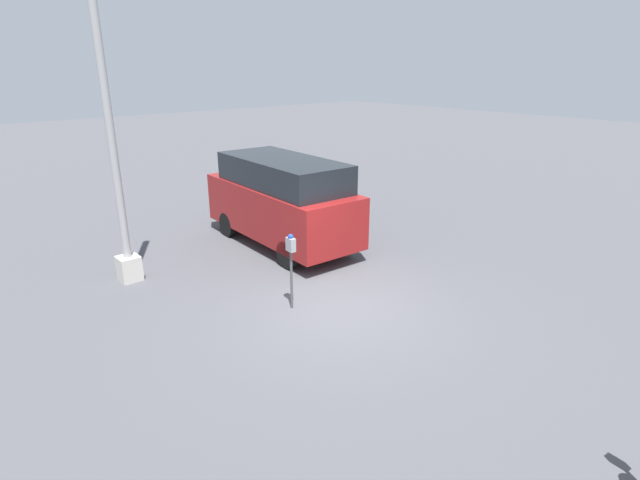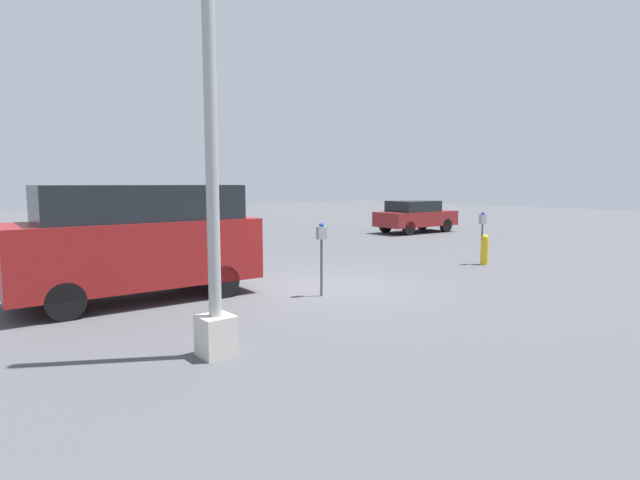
# 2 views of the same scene
# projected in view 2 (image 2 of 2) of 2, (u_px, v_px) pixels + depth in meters

# --- Properties ---
(ground_plane) EXTENTS (80.00, 80.00, 0.00)m
(ground_plane) POSITION_uv_depth(u_px,v_px,m) (325.00, 287.00, 11.17)
(ground_plane) COLOR #4C4C51
(parking_meter_near) EXTENTS (0.21, 0.13, 1.52)m
(parking_meter_near) POSITION_uv_depth(u_px,v_px,m) (322.00, 242.00, 10.19)
(parking_meter_near) COLOR #4C4C4C
(parking_meter_near) RESTS_ON ground
(parking_meter_far) EXTENTS (0.21, 0.13, 1.51)m
(parking_meter_far) POSITION_uv_depth(u_px,v_px,m) (482.00, 226.00, 14.24)
(parking_meter_far) COLOR #4C4C4C
(parking_meter_far) RESTS_ON ground
(lamp_post) EXTENTS (0.44, 0.44, 6.52)m
(lamp_post) POSITION_uv_depth(u_px,v_px,m) (212.00, 186.00, 6.50)
(lamp_post) COLOR beige
(lamp_post) RESTS_ON ground
(parked_van) EXTENTS (4.76, 2.06, 2.29)m
(parked_van) POSITION_uv_depth(u_px,v_px,m) (138.00, 239.00, 9.86)
(parked_van) COLOR maroon
(parked_van) RESTS_ON ground
(car_distant) EXTENTS (4.11, 1.96, 1.50)m
(car_distant) POSITION_uv_depth(u_px,v_px,m) (415.00, 216.00, 23.51)
(car_distant) COLOR maroon
(car_distant) RESTS_ON ground
(fire_hydrant) EXTENTS (0.21, 0.21, 0.87)m
(fire_hydrant) POSITION_uv_depth(u_px,v_px,m) (485.00, 250.00, 14.24)
(fire_hydrant) COLOR gold
(fire_hydrant) RESTS_ON ground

